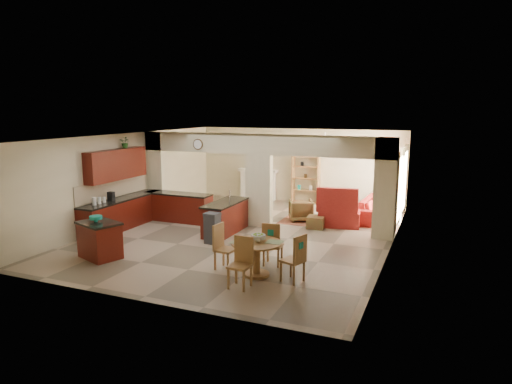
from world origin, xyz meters
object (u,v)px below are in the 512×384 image
at_px(kitchen_island, 100,240).
at_px(armchair, 301,210).
at_px(sofa, 379,209).
at_px(dining_table, 257,253).

height_order(kitchen_island, armchair, kitchen_island).
height_order(kitchen_island, sofa, kitchen_island).
relative_size(kitchen_island, sofa, 0.49).
distance_m(sofa, armchair, 2.57).
distance_m(dining_table, armchair, 5.09).
bearing_deg(dining_table, kitchen_island, -175.07).
xyz_separation_m(kitchen_island, sofa, (5.69, 6.53, -0.09)).
height_order(dining_table, sofa, dining_table).
bearing_deg(kitchen_island, armchair, 77.53).
bearing_deg(armchair, dining_table, 72.23).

